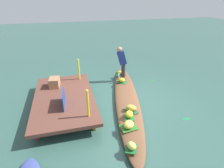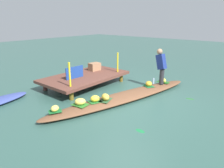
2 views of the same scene
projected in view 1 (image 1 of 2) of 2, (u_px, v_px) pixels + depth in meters
name	position (u px, v px, depth m)	size (l,w,h in m)	color
canal_water	(127.00, 102.00, 6.18)	(40.00, 40.00, 0.00)	#30554C
dock_platform	(64.00, 98.00, 5.72)	(3.20, 1.80, 0.40)	brown
vendor_boat	(127.00, 99.00, 6.14)	(5.58, 0.77, 0.19)	brown
leaf_mat_0	(131.00, 148.00, 4.06)	(0.32, 0.24, 0.01)	#1A622B
banana_bunch_0	(132.00, 146.00, 4.03)	(0.23, 0.18, 0.16)	#E7D157
leaf_mat_1	(131.00, 111.00, 5.37)	(0.43, 0.28, 0.01)	#2C5430
banana_bunch_1	(131.00, 108.00, 5.33)	(0.31, 0.21, 0.19)	gold
leaf_mat_2	(122.00, 82.00, 7.11)	(0.37, 0.29, 0.01)	#1C6633
banana_bunch_2	(122.00, 80.00, 7.07)	(0.26, 0.22, 0.17)	gold
leaf_mat_3	(120.00, 74.00, 7.79)	(0.43, 0.24, 0.01)	#246122
banana_bunch_3	(120.00, 73.00, 7.76)	(0.31, 0.18, 0.15)	yellow
leaf_mat_4	(129.00, 127.00, 4.70)	(0.42, 0.32, 0.01)	#2D6F25
banana_bunch_4	(129.00, 125.00, 4.67)	(0.30, 0.25, 0.18)	#EBCE54
leaf_mat_5	(129.00, 117.00, 5.10)	(0.36, 0.28, 0.01)	#256A2A
banana_bunch_5	(129.00, 114.00, 5.06)	(0.26, 0.22, 0.18)	yellow
vendor_person	(122.00, 60.00, 7.28)	(0.27, 0.44, 1.25)	#28282D
water_bottle	(119.00, 76.00, 7.36)	(0.06, 0.06, 0.21)	#A6C7EC
market_banner	(64.00, 99.00, 5.17)	(0.73, 0.03, 0.42)	navy
railing_post_west	(88.00, 104.00, 4.62)	(0.06, 0.06, 0.77)	yellow
railing_post_east	(79.00, 69.00, 6.70)	(0.06, 0.06, 0.77)	yellow
produce_crate	(54.00, 82.00, 6.25)	(0.44, 0.32, 0.31)	#9C6F4E
drifting_plant_0	(186.00, 119.00, 5.33)	(0.24, 0.13, 0.01)	#1C753E
drifting_plant_1	(152.00, 80.00, 7.68)	(0.26, 0.11, 0.01)	#286B2E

